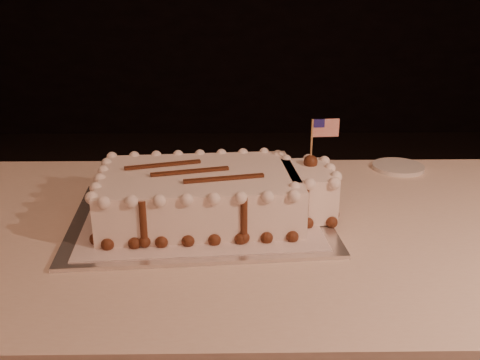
{
  "coord_description": "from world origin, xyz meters",
  "views": [
    {
      "loc": [
        -0.04,
        -0.37,
        1.21
      ],
      "look_at": [
        -0.02,
        0.62,
        0.84
      ],
      "focal_mm": 40.0,
      "sensor_mm": 36.0,
      "label": 1
    }
  ],
  "objects": [
    {
      "name": "sheet_cake",
      "position": [
        -0.07,
        0.62,
        0.81
      ],
      "size": [
        0.49,
        0.3,
        0.19
      ],
      "color": "white",
      "rests_on": "doily"
    },
    {
      "name": "cake_board",
      "position": [
        -0.1,
        0.62,
        0.75
      ],
      "size": [
        0.54,
        0.42,
        0.01
      ],
      "primitive_type": "cube",
      "rotation": [
        0.0,
        0.0,
        0.08
      ],
      "color": "silver",
      "rests_on": "banquet_table"
    },
    {
      "name": "side_plate",
      "position": [
        0.39,
        0.92,
        0.76
      ],
      "size": [
        0.13,
        0.13,
        0.01
      ],
      "primitive_type": "cylinder",
      "color": "silver",
      "rests_on": "banquet_table"
    },
    {
      "name": "doily",
      "position": [
        -0.1,
        0.62,
        0.76
      ],
      "size": [
        0.48,
        0.38,
        0.0
      ],
      "primitive_type": "cube",
      "rotation": [
        0.0,
        0.0,
        0.08
      ],
      "color": "silver",
      "rests_on": "cake_board"
    }
  ]
}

